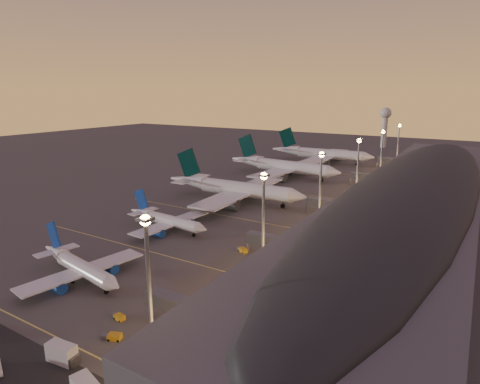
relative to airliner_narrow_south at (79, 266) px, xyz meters
name	(u,v)px	position (x,y,z in m)	size (l,w,h in m)	color
ground	(157,245)	(0.82, 26.67, -3.20)	(700.00, 700.00, 0.00)	#3D3B38
airliner_narrow_south	(79,266)	(0.00, 0.00, 0.00)	(34.64, 31.29, 12.39)	silver
airliner_narrow_north	(167,220)	(-5.96, 38.95, 0.01)	(34.82, 31.18, 12.43)	silver
airliner_wide_near	(233,188)	(-6.29, 81.27, 2.19)	(65.36, 59.45, 20.94)	silver
airliner_wide_mid	(282,166)	(-10.59, 138.30, 2.36)	(67.60, 61.85, 21.62)	silver
airliner_wide_far	(321,154)	(-8.28, 191.59, 2.43)	(68.30, 62.06, 21.89)	silver
terminal_building	(417,192)	(62.66, 99.14, 5.58)	(56.35, 255.00, 17.46)	#515156
light_masts	(344,165)	(36.82, 91.67, 14.35)	(2.20, 217.20, 25.90)	gray
radar_tower	(385,121)	(10.82, 286.67, 18.67)	(9.00, 9.00, 32.50)	silver
lane_markings	(229,212)	(0.82, 66.67, -3.19)	(90.00, 180.36, 0.00)	#D8C659
baggage_tug_a	(112,337)	(26.56, -13.28, -2.69)	(4.05, 2.83, 1.13)	#C28913
baggage_tug_b	(118,317)	(22.18, -7.86, -2.74)	(3.54, 1.77, 1.02)	#C28913
baggage_tug_c	(242,250)	(25.50, 35.38, -2.66)	(4.27, 3.18, 1.19)	#C28913
catering_truck_a	(63,354)	(24.51, -22.06, -1.66)	(6.09, 2.93, 3.30)	silver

